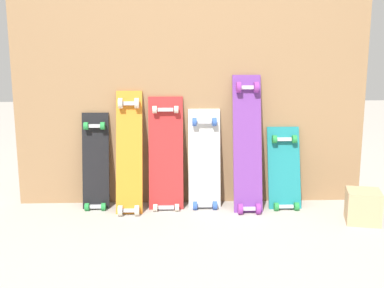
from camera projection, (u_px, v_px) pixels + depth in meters
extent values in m
plane|color=#B2AAA0|center=(192.00, 204.00, 3.45)|extent=(12.00, 12.00, 0.00)
cube|color=#99724C|center=(191.00, 77.00, 3.34)|extent=(2.40, 0.04, 1.75)
cube|color=black|center=(96.00, 166.00, 3.35)|extent=(0.18, 0.15, 0.72)
cube|color=#B7B7BF|center=(96.00, 206.00, 3.33)|extent=(0.08, 0.04, 0.03)
cube|color=#B7B7BF|center=(95.00, 126.00, 3.31)|extent=(0.08, 0.04, 0.03)
cylinder|color=#268C3F|center=(87.00, 207.00, 3.31)|extent=(0.03, 0.05, 0.05)
cylinder|color=#268C3F|center=(104.00, 207.00, 3.31)|extent=(0.03, 0.05, 0.05)
cylinder|color=#268C3F|center=(86.00, 126.00, 3.29)|extent=(0.03, 0.05, 0.05)
cylinder|color=#268C3F|center=(103.00, 126.00, 3.30)|extent=(0.03, 0.05, 0.05)
cube|color=orange|center=(129.00, 157.00, 3.28)|extent=(0.17, 0.26, 0.86)
cube|color=#B7B7BF|center=(129.00, 210.00, 3.23)|extent=(0.08, 0.04, 0.03)
cube|color=#B7B7BF|center=(129.00, 104.00, 3.28)|extent=(0.08, 0.04, 0.03)
cylinder|color=beige|center=(120.00, 211.00, 3.21)|extent=(0.03, 0.07, 0.07)
cylinder|color=beige|center=(137.00, 210.00, 3.21)|extent=(0.03, 0.07, 0.07)
cylinder|color=beige|center=(120.00, 103.00, 3.26)|extent=(0.03, 0.07, 0.07)
cylinder|color=beige|center=(137.00, 103.00, 3.27)|extent=(0.03, 0.07, 0.07)
cube|color=#B22626|center=(166.00, 158.00, 3.34)|extent=(0.23, 0.18, 0.82)
cube|color=#B7B7BF|center=(166.00, 207.00, 3.31)|extent=(0.10, 0.04, 0.03)
cube|color=#B7B7BF|center=(165.00, 110.00, 3.31)|extent=(0.10, 0.04, 0.03)
cylinder|color=beige|center=(155.00, 208.00, 3.29)|extent=(0.03, 0.05, 0.05)
cylinder|color=beige|center=(177.00, 208.00, 3.30)|extent=(0.03, 0.05, 0.05)
cylinder|color=beige|center=(155.00, 110.00, 3.29)|extent=(0.03, 0.05, 0.05)
cylinder|color=beige|center=(176.00, 110.00, 3.29)|extent=(0.03, 0.05, 0.05)
cube|color=silver|center=(204.00, 163.00, 3.36)|extent=(0.22, 0.15, 0.74)
cube|color=#B7B7BF|center=(205.00, 205.00, 3.34)|extent=(0.10, 0.04, 0.03)
cube|color=#B7B7BF|center=(204.00, 122.00, 3.33)|extent=(0.10, 0.04, 0.03)
cylinder|color=#3359B2|center=(195.00, 206.00, 3.32)|extent=(0.03, 0.06, 0.06)
cylinder|color=#3359B2|center=(215.00, 205.00, 3.33)|extent=(0.03, 0.06, 0.06)
cylinder|color=#3359B2|center=(194.00, 122.00, 3.31)|extent=(0.03, 0.06, 0.06)
cylinder|color=#3359B2|center=(214.00, 122.00, 3.32)|extent=(0.03, 0.06, 0.06)
cube|color=#6B338C|center=(247.00, 148.00, 3.30)|extent=(0.19, 0.26, 0.96)
cube|color=#B7B7BF|center=(249.00, 209.00, 3.26)|extent=(0.09, 0.04, 0.03)
cube|color=#B7B7BF|center=(247.00, 88.00, 3.29)|extent=(0.09, 0.04, 0.03)
cylinder|color=purple|center=(240.00, 209.00, 3.24)|extent=(0.03, 0.07, 0.07)
cylinder|color=purple|center=(258.00, 209.00, 3.24)|extent=(0.03, 0.07, 0.07)
cylinder|color=purple|center=(239.00, 87.00, 3.27)|extent=(0.03, 0.07, 0.07)
cylinder|color=purple|center=(256.00, 87.00, 3.28)|extent=(0.03, 0.07, 0.07)
cube|color=#197A7F|center=(284.00, 173.00, 3.37)|extent=(0.22, 0.20, 0.61)
cube|color=#B7B7BF|center=(286.00, 206.00, 3.33)|extent=(0.10, 0.04, 0.03)
cube|color=#B7B7BF|center=(284.00, 139.00, 3.37)|extent=(0.10, 0.04, 0.03)
cylinder|color=#268C3F|center=(276.00, 207.00, 3.31)|extent=(0.03, 0.05, 0.05)
cylinder|color=#268C3F|center=(296.00, 206.00, 3.31)|extent=(0.03, 0.05, 0.05)
cylinder|color=#268C3F|center=(274.00, 139.00, 3.35)|extent=(0.03, 0.05, 0.05)
cylinder|color=#268C3F|center=(294.00, 139.00, 3.36)|extent=(0.03, 0.05, 0.05)
cube|color=tan|center=(363.00, 206.00, 3.09)|extent=(0.25, 0.25, 0.20)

